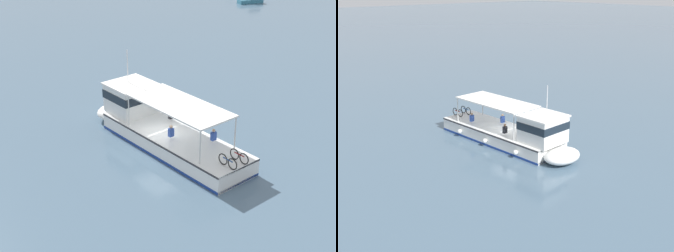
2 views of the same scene
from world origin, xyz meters
TOP-DOWN VIEW (x-y plane):
  - ground_plane at (0.00, 0.00)m, footprint 400.00×400.00m
  - ferry_main at (-0.95, 0.50)m, footprint 12.97×4.05m

SIDE VIEW (x-z plane):
  - ground_plane at x=0.00m, z-range 0.00..0.00m
  - ferry_main at x=-0.95m, z-range -1.64..3.68m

